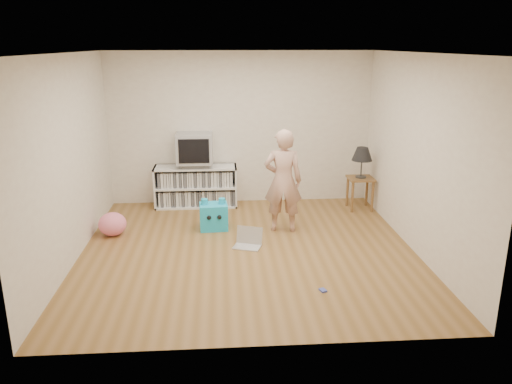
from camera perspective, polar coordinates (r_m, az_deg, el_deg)
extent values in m
plane|color=brown|center=(6.85, -0.91, -6.69)|extent=(4.50, 4.50, 0.00)
cube|color=beige|center=(8.65, -1.80, 7.25)|extent=(4.50, 0.02, 2.60)
cube|color=beige|center=(4.28, 0.71, -2.62)|extent=(4.50, 0.02, 2.60)
cube|color=beige|center=(6.71, -20.55, 3.43)|extent=(0.02, 4.50, 2.60)
cube|color=beige|center=(6.94, 17.98, 4.08)|extent=(0.02, 4.50, 2.60)
cube|color=white|center=(6.29, -1.02, 15.62)|extent=(4.50, 4.50, 0.01)
cube|color=white|center=(8.84, -6.82, 1.04)|extent=(1.40, 0.03, 0.70)
cube|color=white|center=(8.70, -11.39, 0.56)|extent=(0.03, 0.45, 0.70)
cube|color=white|center=(8.63, -2.33, 0.76)|extent=(0.03, 0.45, 0.70)
cube|color=white|center=(8.74, -6.80, -1.45)|extent=(1.40, 0.45, 0.03)
cube|color=white|center=(8.64, -6.88, 0.66)|extent=(1.34, 0.45, 0.03)
cube|color=white|center=(8.55, -6.96, 2.82)|extent=(1.40, 0.45, 0.03)
cube|color=silver|center=(8.64, -6.88, 0.66)|extent=(1.26, 0.36, 0.64)
cube|color=gray|center=(8.54, -6.97, 3.14)|extent=(0.45, 0.35, 0.07)
cube|color=#9D9DA2|center=(8.48, -7.04, 5.02)|extent=(0.60, 0.52, 0.50)
cube|color=black|center=(8.22, -7.12, 4.64)|extent=(0.50, 0.01, 0.40)
cylinder|color=brown|center=(8.42, 10.96, -0.59)|extent=(0.04, 0.04, 0.52)
cylinder|color=brown|center=(8.51, 13.17, -0.54)|extent=(0.04, 0.04, 0.52)
cylinder|color=brown|center=(8.73, 10.40, 0.06)|extent=(0.04, 0.04, 0.52)
cylinder|color=brown|center=(8.83, 12.54, 0.11)|extent=(0.04, 0.04, 0.52)
cube|color=brown|center=(8.55, 11.87, 1.53)|extent=(0.42, 0.42, 0.03)
cylinder|color=#333333|center=(8.54, 11.89, 1.71)|extent=(0.18, 0.18, 0.02)
cylinder|color=#333333|center=(8.50, 11.95, 2.83)|extent=(0.02, 0.02, 0.32)
imported|color=#CE9E8C|center=(7.34, 3.11, 1.28)|extent=(0.60, 0.43, 1.54)
cube|color=silver|center=(6.94, -1.02, -6.28)|extent=(0.43, 0.36, 0.02)
cube|color=silver|center=(7.01, -0.74, -4.95)|extent=(0.37, 0.19, 0.24)
cube|color=black|center=(7.01, -0.74, -4.95)|extent=(0.32, 0.16, 0.19)
cube|color=#4856C0|center=(5.84, 7.65, -11.07)|extent=(0.09, 0.11, 0.02)
cube|color=#18AEE2|center=(7.58, -4.86, -2.80)|extent=(0.43, 0.35, 0.39)
cylinder|color=#18AEE2|center=(7.50, -5.90, -1.11)|extent=(0.10, 0.10, 0.09)
cylinder|color=#18AEE2|center=(7.51, -3.91, -1.04)|extent=(0.10, 0.10, 0.09)
sphere|color=black|center=(7.40, -5.39, -2.94)|extent=(0.07, 0.07, 0.07)
sphere|color=black|center=(7.41, -4.21, -2.89)|extent=(0.07, 0.07, 0.07)
ellipsoid|color=pink|center=(7.61, -16.08, -3.54)|extent=(0.52, 0.52, 0.34)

